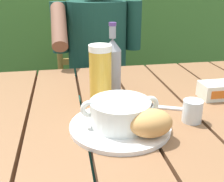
{
  "coord_description": "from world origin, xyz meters",
  "views": [
    {
      "loc": [
        -0.13,
        -0.76,
        1.1
      ],
      "look_at": [
        0.0,
        -0.0,
        0.8
      ],
      "focal_mm": 44.96,
      "sensor_mm": 36.0,
      "label": 1
    }
  ],
  "objects_px": {
    "person_eating": "(98,57)",
    "beer_glass": "(100,73)",
    "soup_bowl": "(120,112)",
    "bread_roll": "(151,123)",
    "butter_tub": "(216,90)",
    "chair_near_diner": "(95,88)",
    "beer_bottle": "(112,64)",
    "table_knife": "(152,106)",
    "water_glass_small": "(192,111)",
    "serving_plate": "(120,126)"
  },
  "relations": [
    {
      "from": "bread_roll",
      "to": "beer_glass",
      "type": "bearing_deg",
      "value": 107.79
    },
    {
      "from": "serving_plate",
      "to": "butter_tub",
      "type": "xyz_separation_m",
      "value": [
        0.36,
        0.15,
        0.02
      ]
    },
    {
      "from": "person_eating",
      "to": "table_knife",
      "type": "xyz_separation_m",
      "value": [
        0.08,
        -0.71,
        0.02
      ]
    },
    {
      "from": "chair_near_diner",
      "to": "water_glass_small",
      "type": "xyz_separation_m",
      "value": [
        0.16,
        -1.01,
        0.3
      ]
    },
    {
      "from": "person_eating",
      "to": "serving_plate",
      "type": "distance_m",
      "value": 0.82
    },
    {
      "from": "person_eating",
      "to": "butter_tub",
      "type": "distance_m",
      "value": 0.74
    },
    {
      "from": "chair_near_diner",
      "to": "butter_tub",
      "type": "distance_m",
      "value": 0.97
    },
    {
      "from": "person_eating",
      "to": "soup_bowl",
      "type": "xyz_separation_m",
      "value": [
        -0.04,
        -0.82,
        0.06
      ]
    },
    {
      "from": "soup_bowl",
      "to": "beer_glass",
      "type": "distance_m",
      "value": 0.21
    },
    {
      "from": "person_eating",
      "to": "beer_bottle",
      "type": "xyz_separation_m",
      "value": [
        -0.02,
        -0.55,
        0.11
      ]
    },
    {
      "from": "person_eating",
      "to": "beer_glass",
      "type": "xyz_separation_m",
      "value": [
        -0.07,
        -0.62,
        0.11
      ]
    },
    {
      "from": "chair_near_diner",
      "to": "butter_tub",
      "type": "height_order",
      "value": "chair_near_diner"
    },
    {
      "from": "serving_plate",
      "to": "bread_roll",
      "type": "distance_m",
      "value": 0.1
    },
    {
      "from": "person_eating",
      "to": "water_glass_small",
      "type": "height_order",
      "value": "person_eating"
    },
    {
      "from": "bread_roll",
      "to": "beer_glass",
      "type": "distance_m",
      "value": 0.29
    },
    {
      "from": "bread_roll",
      "to": "water_glass_small",
      "type": "distance_m",
      "value": 0.17
    },
    {
      "from": "person_eating",
      "to": "table_knife",
      "type": "distance_m",
      "value": 0.71
    },
    {
      "from": "beer_bottle",
      "to": "table_knife",
      "type": "xyz_separation_m",
      "value": [
        0.1,
        -0.16,
        -0.1
      ]
    },
    {
      "from": "beer_glass",
      "to": "bread_roll",
      "type": "bearing_deg",
      "value": -72.21
    },
    {
      "from": "chair_near_diner",
      "to": "beer_bottle",
      "type": "distance_m",
      "value": 0.83
    },
    {
      "from": "chair_near_diner",
      "to": "butter_tub",
      "type": "bearing_deg",
      "value": -69.89
    },
    {
      "from": "water_glass_small",
      "to": "butter_tub",
      "type": "bearing_deg",
      "value": 43.99
    },
    {
      "from": "bread_roll",
      "to": "butter_tub",
      "type": "height_order",
      "value": "bread_roll"
    },
    {
      "from": "beer_bottle",
      "to": "water_glass_small",
      "type": "distance_m",
      "value": 0.34
    },
    {
      "from": "water_glass_small",
      "to": "table_knife",
      "type": "distance_m",
      "value": 0.14
    },
    {
      "from": "chair_near_diner",
      "to": "serving_plate",
      "type": "relative_size",
      "value": 3.26
    },
    {
      "from": "serving_plate",
      "to": "table_knife",
      "type": "relative_size",
      "value": 1.8
    },
    {
      "from": "chair_near_diner",
      "to": "beer_glass",
      "type": "distance_m",
      "value": 0.89
    },
    {
      "from": "beer_glass",
      "to": "beer_bottle",
      "type": "xyz_separation_m",
      "value": [
        0.05,
        0.08,
        0.01
      ]
    },
    {
      "from": "person_eating",
      "to": "beer_bottle",
      "type": "height_order",
      "value": "person_eating"
    },
    {
      "from": "serving_plate",
      "to": "soup_bowl",
      "type": "distance_m",
      "value": 0.04
    },
    {
      "from": "soup_bowl",
      "to": "bread_roll",
      "type": "distance_m",
      "value": 0.1
    },
    {
      "from": "butter_tub",
      "to": "beer_glass",
      "type": "bearing_deg",
      "value": 172.84
    },
    {
      "from": "chair_near_diner",
      "to": "person_eating",
      "type": "bearing_deg",
      "value": -90.86
    },
    {
      "from": "person_eating",
      "to": "beer_bottle",
      "type": "distance_m",
      "value": 0.56
    },
    {
      "from": "serving_plate",
      "to": "butter_tub",
      "type": "relative_size",
      "value": 2.67
    },
    {
      "from": "serving_plate",
      "to": "soup_bowl",
      "type": "xyz_separation_m",
      "value": [
        -0.0,
        -0.0,
        0.04
      ]
    },
    {
      "from": "soup_bowl",
      "to": "water_glass_small",
      "type": "bearing_deg",
      "value": 0.62
    },
    {
      "from": "water_glass_small",
      "to": "beer_bottle",
      "type": "bearing_deg",
      "value": 123.32
    },
    {
      "from": "beer_bottle",
      "to": "bread_roll",
      "type": "bearing_deg",
      "value": -84.45
    },
    {
      "from": "beer_glass",
      "to": "soup_bowl",
      "type": "bearing_deg",
      "value": -82.86
    },
    {
      "from": "beer_glass",
      "to": "water_glass_small",
      "type": "xyz_separation_m",
      "value": [
        0.23,
        -0.2,
        -0.06
      ]
    },
    {
      "from": "table_knife",
      "to": "soup_bowl",
      "type": "bearing_deg",
      "value": -137.91
    },
    {
      "from": "beer_bottle",
      "to": "water_glass_small",
      "type": "bearing_deg",
      "value": -56.68
    },
    {
      "from": "soup_bowl",
      "to": "water_glass_small",
      "type": "distance_m",
      "value": 0.21
    },
    {
      "from": "chair_near_diner",
      "to": "bread_roll",
      "type": "relative_size",
      "value": 7.55
    },
    {
      "from": "chair_near_diner",
      "to": "beer_bottle",
      "type": "bearing_deg",
      "value": -91.47
    },
    {
      "from": "beer_glass",
      "to": "beer_bottle",
      "type": "height_order",
      "value": "beer_bottle"
    },
    {
      "from": "beer_bottle",
      "to": "table_knife",
      "type": "distance_m",
      "value": 0.21
    },
    {
      "from": "water_glass_small",
      "to": "serving_plate",
      "type": "bearing_deg",
      "value": -179.38
    }
  ]
}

